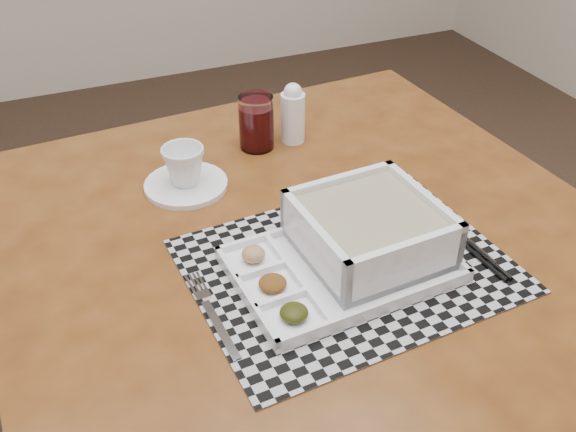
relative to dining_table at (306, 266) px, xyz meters
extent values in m
cube|color=#4F270E|center=(0.00, 0.00, 0.06)|extent=(1.04, 1.04, 0.04)
cylinder|color=#4F270E|center=(-0.47, 0.42, -0.31)|extent=(0.05, 0.05, 0.70)
cylinder|color=#4F270E|center=(0.42, 0.47, -0.31)|extent=(0.05, 0.05, 0.70)
cube|color=#4F270E|center=(-0.03, 0.42, 0.00)|extent=(0.85, 0.08, 0.08)
cube|color=#4F270E|center=(-0.42, -0.03, 0.00)|extent=(0.08, 0.85, 0.08)
cube|color=#4F270E|center=(0.42, 0.03, 0.00)|extent=(0.08, 0.85, 0.08)
cube|color=#ABAAB2|center=(0.02, -0.11, 0.08)|extent=(0.49, 0.39, 0.00)
cube|color=white|center=(0.01, -0.11, 0.08)|extent=(0.33, 0.24, 0.01)
cube|color=white|center=(0.00, -0.01, 0.09)|extent=(0.32, 0.03, 0.01)
cube|color=white|center=(0.01, -0.22, 0.09)|extent=(0.32, 0.03, 0.01)
cube|color=white|center=(-0.15, -0.12, 0.09)|extent=(0.02, 0.22, 0.01)
cube|color=white|center=(0.16, -0.10, 0.09)|extent=(0.02, 0.22, 0.01)
cube|color=white|center=(-0.07, -0.12, 0.09)|extent=(0.02, 0.20, 0.01)
cube|color=white|center=(-0.11, -0.15, 0.09)|extent=(0.08, 0.01, 0.01)
cube|color=white|center=(-0.11, -0.09, 0.09)|extent=(0.08, 0.01, 0.01)
ellipsoid|color=black|center=(-0.10, -0.19, 0.10)|extent=(0.04, 0.04, 0.02)
ellipsoid|color=#472A0B|center=(-0.11, -0.12, 0.10)|extent=(0.04, 0.04, 0.02)
ellipsoid|color=brown|center=(-0.11, -0.05, 0.10)|extent=(0.04, 0.04, 0.02)
cube|color=white|center=(0.06, -0.10, 0.09)|extent=(0.21, 0.21, 0.01)
cube|color=white|center=(0.05, 0.00, 0.13)|extent=(0.20, 0.02, 0.08)
cube|color=white|center=(0.07, -0.19, 0.13)|extent=(0.20, 0.02, 0.08)
cube|color=white|center=(-0.03, -0.10, 0.13)|extent=(0.02, 0.20, 0.08)
cube|color=white|center=(0.15, -0.09, 0.13)|extent=(0.02, 0.20, 0.08)
cube|color=tan|center=(0.06, -0.10, 0.13)|extent=(0.19, 0.19, 0.07)
cube|color=silver|center=(-0.20, -0.16, 0.08)|extent=(0.02, 0.12, 0.00)
cube|color=silver|center=(-0.20, -0.09, 0.08)|extent=(0.02, 0.02, 0.00)
cube|color=silver|center=(-0.21, -0.06, 0.08)|extent=(0.01, 0.04, 0.00)
cube|color=silver|center=(-0.21, -0.06, 0.08)|extent=(0.01, 0.04, 0.00)
cube|color=silver|center=(-0.20, -0.06, 0.08)|extent=(0.01, 0.04, 0.00)
cube|color=silver|center=(-0.20, -0.06, 0.08)|extent=(0.01, 0.04, 0.00)
cube|color=silver|center=(0.22, -0.13, 0.08)|extent=(0.02, 0.12, 0.00)
ellipsoid|color=silver|center=(0.22, -0.04, 0.08)|extent=(0.04, 0.06, 0.01)
cylinder|color=black|center=(0.21, -0.11, 0.08)|extent=(0.02, 0.24, 0.01)
cylinder|color=black|center=(0.22, -0.11, 0.08)|extent=(0.02, 0.24, 0.01)
cylinder|color=white|center=(-0.15, 0.20, 0.08)|extent=(0.15, 0.15, 0.01)
imported|color=white|center=(-0.15, 0.20, 0.12)|extent=(0.10, 0.10, 0.07)
cylinder|color=white|center=(0.02, 0.29, 0.13)|extent=(0.07, 0.07, 0.11)
cylinder|color=#42050B|center=(0.02, 0.29, 0.12)|extent=(0.06, 0.06, 0.09)
cylinder|color=white|center=(0.10, 0.29, 0.13)|extent=(0.05, 0.05, 0.10)
sphere|color=white|center=(0.10, 0.29, 0.18)|extent=(0.04, 0.04, 0.04)
camera|label=1|loc=(-0.35, -0.76, 0.71)|focal=40.00mm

